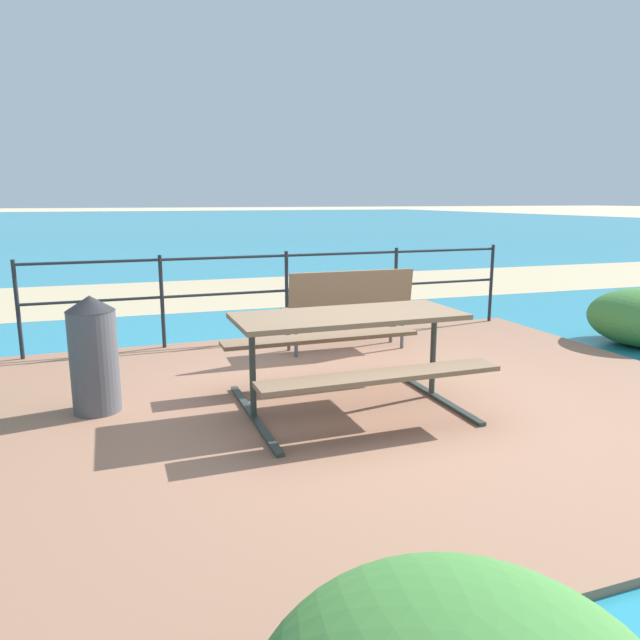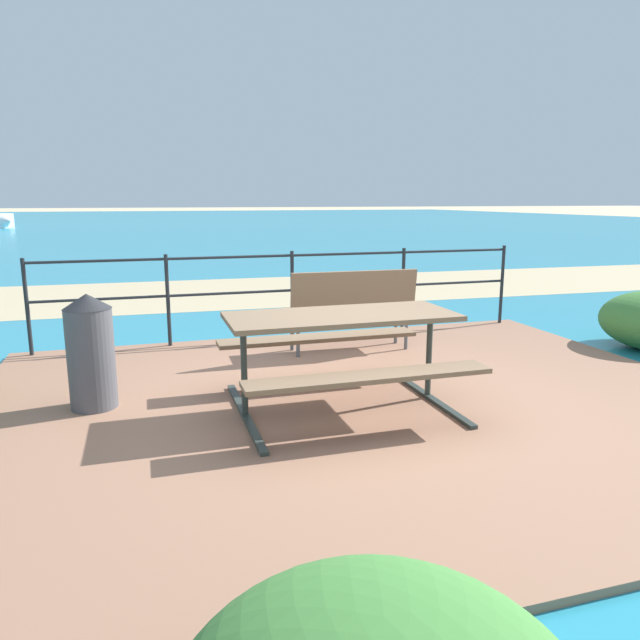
% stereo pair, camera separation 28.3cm
% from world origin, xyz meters
% --- Properties ---
extents(ground_plane, '(240.00, 240.00, 0.00)m').
position_xyz_m(ground_plane, '(0.00, 0.00, 0.00)').
color(ground_plane, beige).
extents(patio_paving, '(6.40, 5.20, 0.06)m').
position_xyz_m(patio_paving, '(0.00, 0.00, 0.03)').
color(patio_paving, '#996B51').
rests_on(patio_paving, ground).
extents(sea_water, '(90.00, 90.00, 0.01)m').
position_xyz_m(sea_water, '(0.00, 40.00, 0.01)').
color(sea_water, teal).
rests_on(sea_water, ground).
extents(beach_strip, '(54.09, 5.30, 0.01)m').
position_xyz_m(beach_strip, '(0.00, 6.57, 0.01)').
color(beach_strip, tan).
rests_on(beach_strip, ground).
extents(picnic_table, '(1.83, 1.51, 0.78)m').
position_xyz_m(picnic_table, '(-0.24, -0.09, 0.65)').
color(picnic_table, '#7A6047').
rests_on(picnic_table, patio_paving).
extents(park_bench, '(1.43, 0.46, 0.92)m').
position_xyz_m(park_bench, '(0.45, 1.58, 0.62)').
color(park_bench, '#7A6047').
rests_on(park_bench, patio_paving).
extents(railing_fence, '(5.94, 0.04, 1.06)m').
position_xyz_m(railing_fence, '(0.00, 2.45, 0.73)').
color(railing_fence, '#1E2328').
rests_on(railing_fence, patio_paving).
extents(trash_bin, '(0.38, 0.38, 0.94)m').
position_xyz_m(trash_bin, '(-2.18, 0.50, 0.53)').
color(trash_bin, '#4C4C51').
rests_on(trash_bin, patio_paving).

